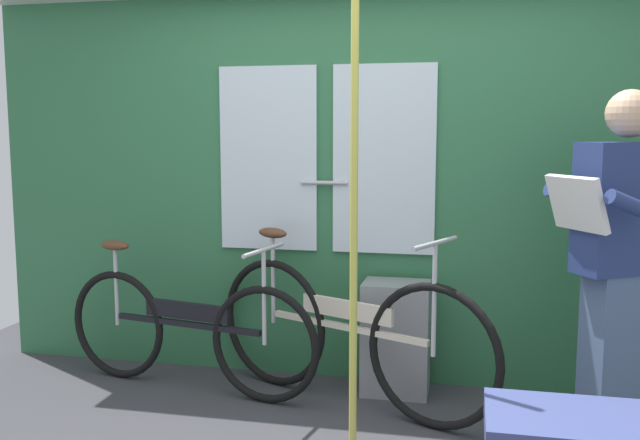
{
  "coord_description": "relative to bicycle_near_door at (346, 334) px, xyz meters",
  "views": [
    {
      "loc": [
        0.66,
        -2.77,
        1.5
      ],
      "look_at": [
        -0.11,
        0.75,
        1.04
      ],
      "focal_mm": 39.27,
      "sensor_mm": 36.0,
      "label": 1
    }
  ],
  "objects": [
    {
      "name": "bicycle_near_door",
      "position": [
        0.0,
        0.0,
        0.0
      ],
      "size": [
        1.66,
        0.81,
        0.96
      ],
      "rotation": [
        0.0,
        0.0,
        -0.42
      ],
      "color": "black",
      "rests_on": "ground_plane"
    },
    {
      "name": "train_door_wall",
      "position": [
        -0.01,
        0.45,
        0.82
      ],
      "size": [
        4.64,
        0.28,
        2.34
      ],
      "color": "#2D6B42",
      "rests_on": "ground_plane"
    },
    {
      "name": "handrail_pole",
      "position": [
        0.14,
        -0.56,
        0.75
      ],
      "size": [
        0.04,
        0.04,
        2.3
      ],
      "primitive_type": "cylinder",
      "color": "#C6C14C",
      "rests_on": "ground_plane"
    },
    {
      "name": "trash_bin_by_wall",
      "position": [
        0.25,
        0.24,
        -0.08
      ],
      "size": [
        0.38,
        0.28,
        0.65
      ],
      "primitive_type": "cube",
      "color": "gray",
      "rests_on": "ground_plane"
    },
    {
      "name": "bicycle_leaning_behind",
      "position": [
        -0.94,
        0.02,
        -0.04
      ],
      "size": [
        1.65,
        0.5,
        0.87
      ],
      "rotation": [
        0.0,
        0.0,
        -0.19
      ],
      "color": "black",
      "rests_on": "ground_plane"
    },
    {
      "name": "passenger_reading_newspaper",
      "position": [
        1.36,
        -0.14,
        0.5
      ],
      "size": [
        0.63,
        0.58,
        1.69
      ],
      "rotation": [
        0.0,
        0.0,
        3.69
      ],
      "color": "slate",
      "rests_on": "ground_plane"
    }
  ]
}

